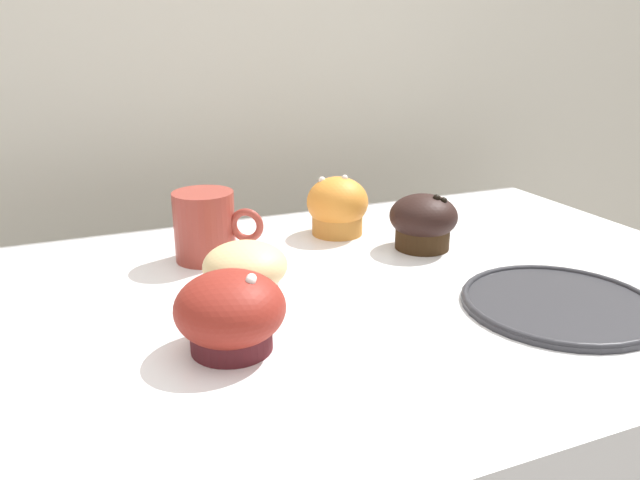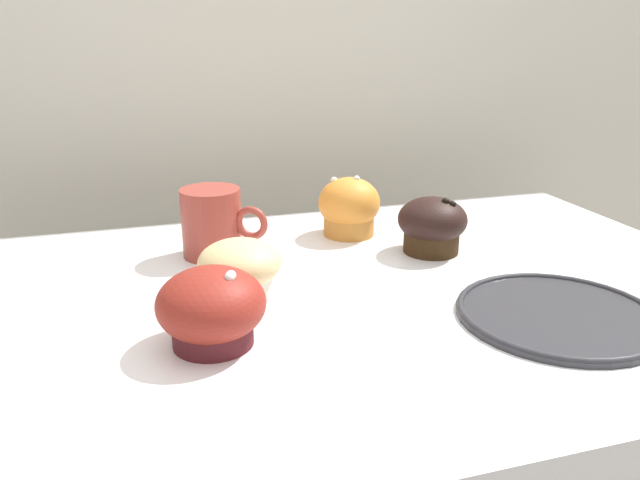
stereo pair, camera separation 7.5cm
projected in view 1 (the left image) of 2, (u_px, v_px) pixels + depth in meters
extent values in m
cube|color=beige|center=(217.00, 170.00, 1.23)|extent=(3.20, 0.10, 1.80)
cylinder|color=#32200F|center=(422.00, 232.00, 0.85)|extent=(0.07, 0.07, 0.05)
ellipsoid|color=black|center=(423.00, 216.00, 0.84)|extent=(0.09, 0.09, 0.06)
sphere|color=black|center=(437.00, 198.00, 0.82)|extent=(0.01, 0.01, 0.01)
sphere|color=black|center=(444.00, 201.00, 0.82)|extent=(0.01, 0.01, 0.01)
cylinder|color=#4C181D|center=(231.00, 329.00, 0.58)|extent=(0.08, 0.08, 0.04)
ellipsoid|color=maroon|center=(230.00, 308.00, 0.58)|extent=(0.10, 0.10, 0.07)
sphere|color=white|center=(251.00, 279.00, 0.56)|extent=(0.01, 0.01, 0.01)
sphere|color=white|center=(251.00, 281.00, 0.56)|extent=(0.01, 0.01, 0.01)
cylinder|color=#CB8135|center=(337.00, 218.00, 0.91)|extent=(0.07, 0.07, 0.05)
ellipsoid|color=orange|center=(337.00, 202.00, 0.90)|extent=(0.09, 0.09, 0.07)
sphere|color=white|center=(345.00, 178.00, 0.89)|extent=(0.01, 0.01, 0.01)
sphere|color=white|center=(322.00, 180.00, 0.89)|extent=(0.01, 0.01, 0.01)
cylinder|color=white|center=(246.00, 283.00, 0.69)|extent=(0.07, 0.07, 0.04)
ellipsoid|color=#DFC082|center=(245.00, 266.00, 0.68)|extent=(0.09, 0.09, 0.05)
cylinder|color=#99382D|center=(205.00, 226.00, 0.80)|extent=(0.08, 0.08, 0.09)
torus|color=#99382D|center=(247.00, 225.00, 0.79)|extent=(0.04, 0.03, 0.04)
cylinder|color=black|center=(203.00, 195.00, 0.79)|extent=(0.07, 0.07, 0.01)
cylinder|color=#2D2D33|center=(559.00, 304.00, 0.68)|extent=(0.21, 0.21, 0.01)
torus|color=#2D2D33|center=(560.00, 302.00, 0.67)|extent=(0.21, 0.21, 0.01)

